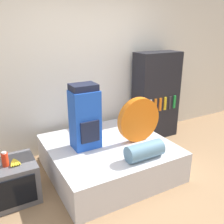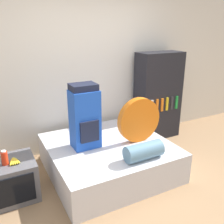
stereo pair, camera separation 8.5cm
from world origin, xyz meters
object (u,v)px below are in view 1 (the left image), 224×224
at_px(sleeping_roll, 145,151).
at_px(canister, 5,159).
at_px(tent_bag, 139,120).
at_px(television, 10,182).
at_px(bookshelf, 156,96).
at_px(backpack, 85,117).

height_order(sleeping_roll, canister, canister).
relative_size(tent_bag, canister, 3.59).
height_order(tent_bag, television, tent_bag).
height_order(tent_bag, sleeping_roll, tent_bag).
bearing_deg(television, tent_bag, -4.18).
height_order(sleeping_roll, bookshelf, bookshelf).
relative_size(canister, bookshelf, 0.11).
bearing_deg(backpack, tent_bag, -14.50).
height_order(television, canister, canister).
relative_size(tent_bag, television, 1.03).
relative_size(tent_bag, bookshelf, 0.41).
xyz_separation_m(backpack, bookshelf, (1.60, 0.56, -0.07)).
bearing_deg(backpack, canister, -174.45).
xyz_separation_m(sleeping_roll, canister, (-1.50, 0.54, 0.03)).
distance_m(backpack, bookshelf, 1.70).
relative_size(backpack, television, 1.41).
xyz_separation_m(sleeping_roll, bookshelf, (1.11, 1.20, 0.24)).
height_order(tent_bag, canister, tent_bag).
distance_m(tent_bag, bookshelf, 1.16).
distance_m(tent_bag, canister, 1.73).
bearing_deg(bookshelf, backpack, -160.75).
xyz_separation_m(tent_bag, bookshelf, (0.89, 0.74, 0.03)).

